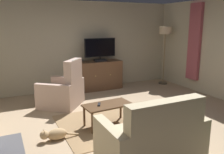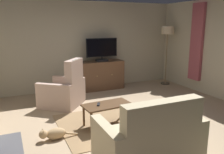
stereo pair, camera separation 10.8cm
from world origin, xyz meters
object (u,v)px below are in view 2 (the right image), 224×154
at_px(tv_remote, 99,104).
at_px(armchair_near_window, 64,91).
at_px(coffee_table, 107,107).
at_px(floor_lamp, 167,36).
at_px(tv_cabinet, 101,76).
at_px(cat, 54,134).
at_px(television, 102,49).
at_px(sofa_floral, 150,140).

relative_size(tv_remote, armchair_near_window, 0.13).
height_order(coffee_table, floor_lamp, floor_lamp).
relative_size(tv_cabinet, armchair_near_window, 1.03).
bearing_deg(tv_cabinet, cat, -126.12).
xyz_separation_m(coffee_table, floor_lamp, (3.07, 2.25, 1.19)).
xyz_separation_m(coffee_table, armchair_near_window, (-0.49, 1.54, -0.03)).
height_order(armchair_near_window, cat, armchair_near_window).
height_order(tv_cabinet, tv_remote, tv_cabinet).
height_order(tv_remote, cat, tv_remote).
relative_size(coffee_table, armchair_near_window, 0.75).
xyz_separation_m(coffee_table, tv_remote, (-0.17, 0.03, 0.07)).
bearing_deg(floor_lamp, television, 173.45).
xyz_separation_m(television, cat, (-1.98, -2.65, -1.13)).
height_order(tv_cabinet, floor_lamp, floor_lamp).
bearing_deg(coffee_table, television, 70.32).
distance_m(television, floor_lamp, 2.21).
relative_size(tv_cabinet, coffee_table, 1.37).
bearing_deg(tv_remote, cat, -52.04).
relative_size(armchair_near_window, cat, 1.90).
bearing_deg(armchair_near_window, tv_cabinet, 36.00).
xyz_separation_m(sofa_floral, cat, (-1.16, 1.25, -0.23)).
height_order(tv_cabinet, sofa_floral, sofa_floral).
height_order(coffee_table, cat, coffee_table).
bearing_deg(television, sofa_floral, -101.77).
relative_size(coffee_table, tv_remote, 5.72).
bearing_deg(floor_lamp, tv_cabinet, 172.07).
bearing_deg(tv_cabinet, television, -90.00).
distance_m(tv_remote, armchair_near_window, 1.55).
bearing_deg(floor_lamp, tv_remote, -145.57).
distance_m(tv_remote, sofa_floral, 1.47).
bearing_deg(tv_remote, coffee_table, 105.15).
xyz_separation_m(tv_remote, armchair_near_window, (-0.33, 1.51, -0.10)).
xyz_separation_m(tv_cabinet, television, (0.00, -0.05, 0.83)).
height_order(television, cat, television).
height_order(television, floor_lamp, floor_lamp).
xyz_separation_m(tv_cabinet, tv_remote, (-1.06, -2.52, 0.04)).
relative_size(sofa_floral, cat, 2.18).
height_order(tv_cabinet, television, television).
bearing_deg(coffee_table, sofa_floral, -86.74).
bearing_deg(tv_remote, tv_cabinet, -176.46).
height_order(armchair_near_window, floor_lamp, floor_lamp).
distance_m(coffee_table, sofa_floral, 1.41).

